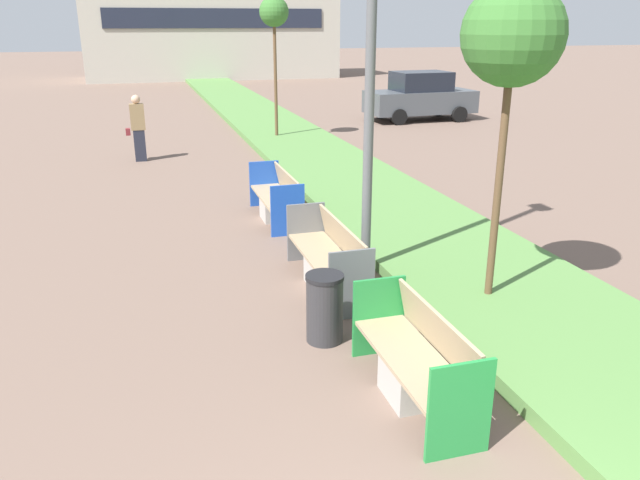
{
  "coord_description": "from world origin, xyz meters",
  "views": [
    {
      "loc": [
        -1.56,
        -1.87,
        3.65
      ],
      "look_at": [
        0.9,
        6.49,
        0.6
      ],
      "focal_mm": 35.0,
      "sensor_mm": 36.0,
      "label": 1
    }
  ],
  "objects_px": {
    "bench_blue_frame": "(277,201)",
    "sapling_tree_near": "(513,37)",
    "pedestrian_walking": "(138,128)",
    "parked_car_distant": "(420,97)",
    "sapling_tree_far": "(274,15)",
    "street_lamp_post": "(372,9)",
    "bench_green_frame": "(416,366)",
    "litter_bin": "(325,308)",
    "bench_grey_frame": "(329,261)"
  },
  "relations": [
    {
      "from": "sapling_tree_near",
      "to": "pedestrian_walking",
      "type": "bearing_deg",
      "value": 111.36
    },
    {
      "from": "pedestrian_walking",
      "to": "parked_car_distant",
      "type": "xyz_separation_m",
      "value": [
        10.7,
        4.82,
        -0.01
      ]
    },
    {
      "from": "bench_grey_frame",
      "to": "sapling_tree_near",
      "type": "xyz_separation_m",
      "value": [
        1.87,
        -1.27,
        3.11
      ]
    },
    {
      "from": "pedestrian_walking",
      "to": "bench_green_frame",
      "type": "bearing_deg",
      "value": -79.18
    },
    {
      "from": "sapling_tree_near",
      "to": "litter_bin",
      "type": "bearing_deg",
      "value": -172.49
    },
    {
      "from": "litter_bin",
      "to": "sapling_tree_near",
      "type": "xyz_separation_m",
      "value": [
        2.41,
        0.32,
        3.06
      ]
    },
    {
      "from": "bench_green_frame",
      "to": "parked_car_distant",
      "type": "height_order",
      "value": "parked_car_distant"
    },
    {
      "from": "pedestrian_walking",
      "to": "litter_bin",
      "type": "bearing_deg",
      "value": -80.48
    },
    {
      "from": "sapling_tree_near",
      "to": "sapling_tree_far",
      "type": "bearing_deg",
      "value": 90.0
    },
    {
      "from": "bench_blue_frame",
      "to": "sapling_tree_near",
      "type": "xyz_separation_m",
      "value": [
        1.87,
        -4.66,
        3.12
      ]
    },
    {
      "from": "sapling_tree_far",
      "to": "street_lamp_post",
      "type": "bearing_deg",
      "value": -96.17
    },
    {
      "from": "sapling_tree_near",
      "to": "pedestrian_walking",
      "type": "xyz_separation_m",
      "value": [
        -4.32,
        11.06,
        -2.56
      ]
    },
    {
      "from": "sapling_tree_near",
      "to": "sapling_tree_far",
      "type": "distance_m",
      "value": 13.06
    },
    {
      "from": "litter_bin",
      "to": "parked_car_distant",
      "type": "xyz_separation_m",
      "value": [
        8.8,
        16.19,
        0.48
      ]
    },
    {
      "from": "bench_grey_frame",
      "to": "pedestrian_walking",
      "type": "xyz_separation_m",
      "value": [
        -2.45,
        9.79,
        0.55
      ]
    },
    {
      "from": "bench_green_frame",
      "to": "street_lamp_post",
      "type": "bearing_deg",
      "value": 78.9
    },
    {
      "from": "bench_green_frame",
      "to": "bench_grey_frame",
      "type": "xyz_separation_m",
      "value": [
        0.0,
        3.02,
        0.01
      ]
    },
    {
      "from": "litter_bin",
      "to": "pedestrian_walking",
      "type": "relative_size",
      "value": 0.47
    },
    {
      "from": "bench_blue_frame",
      "to": "pedestrian_walking",
      "type": "xyz_separation_m",
      "value": [
        -2.45,
        6.39,
        0.56
      ]
    },
    {
      "from": "street_lamp_post",
      "to": "sapling_tree_near",
      "type": "xyz_separation_m",
      "value": [
        1.26,
        -1.38,
        -0.32
      ]
    },
    {
      "from": "bench_green_frame",
      "to": "litter_bin",
      "type": "xyz_separation_m",
      "value": [
        -0.54,
        1.43,
        0.07
      ]
    },
    {
      "from": "bench_green_frame",
      "to": "sapling_tree_far",
      "type": "xyz_separation_m",
      "value": [
        1.88,
        14.8,
        3.49
      ]
    },
    {
      "from": "sapling_tree_far",
      "to": "bench_blue_frame",
      "type": "bearing_deg",
      "value": -102.6
    },
    {
      "from": "litter_bin",
      "to": "pedestrian_walking",
      "type": "bearing_deg",
      "value": 99.52
    },
    {
      "from": "litter_bin",
      "to": "pedestrian_walking",
      "type": "xyz_separation_m",
      "value": [
        -1.91,
        11.37,
        0.5
      ]
    },
    {
      "from": "litter_bin",
      "to": "street_lamp_post",
      "type": "distance_m",
      "value": 3.96
    },
    {
      "from": "street_lamp_post",
      "to": "pedestrian_walking",
      "type": "distance_m",
      "value": 10.55
    },
    {
      "from": "pedestrian_walking",
      "to": "parked_car_distant",
      "type": "distance_m",
      "value": 11.74
    },
    {
      "from": "sapling_tree_near",
      "to": "parked_car_distant",
      "type": "relative_size",
      "value": 0.97
    },
    {
      "from": "street_lamp_post",
      "to": "parked_car_distant",
      "type": "bearing_deg",
      "value": 62.19
    },
    {
      "from": "bench_grey_frame",
      "to": "pedestrian_walking",
      "type": "height_order",
      "value": "pedestrian_walking"
    },
    {
      "from": "bench_blue_frame",
      "to": "street_lamp_post",
      "type": "distance_m",
      "value": 4.79
    },
    {
      "from": "street_lamp_post",
      "to": "parked_car_distant",
      "type": "relative_size",
      "value": 1.61
    },
    {
      "from": "bench_green_frame",
      "to": "litter_bin",
      "type": "height_order",
      "value": "bench_green_frame"
    },
    {
      "from": "bench_green_frame",
      "to": "sapling_tree_far",
      "type": "bearing_deg",
      "value": 82.77
    },
    {
      "from": "sapling_tree_near",
      "to": "pedestrian_walking",
      "type": "distance_m",
      "value": 12.14
    },
    {
      "from": "litter_bin",
      "to": "sapling_tree_far",
      "type": "xyz_separation_m",
      "value": [
        2.41,
        13.37,
        3.43
      ]
    },
    {
      "from": "bench_green_frame",
      "to": "street_lamp_post",
      "type": "relative_size",
      "value": 0.28
    },
    {
      "from": "pedestrian_walking",
      "to": "street_lamp_post",
      "type": "bearing_deg",
      "value": -72.44
    },
    {
      "from": "litter_bin",
      "to": "parked_car_distant",
      "type": "height_order",
      "value": "parked_car_distant"
    },
    {
      "from": "bench_blue_frame",
      "to": "sapling_tree_near",
      "type": "height_order",
      "value": "sapling_tree_near"
    },
    {
      "from": "bench_grey_frame",
      "to": "sapling_tree_near",
      "type": "height_order",
      "value": "sapling_tree_near"
    },
    {
      "from": "sapling_tree_near",
      "to": "sapling_tree_far",
      "type": "xyz_separation_m",
      "value": [
        0.0,
        13.05,
        0.37
      ]
    },
    {
      "from": "sapling_tree_far",
      "to": "parked_car_distant",
      "type": "relative_size",
      "value": 1.04
    },
    {
      "from": "bench_green_frame",
      "to": "sapling_tree_near",
      "type": "height_order",
      "value": "sapling_tree_near"
    },
    {
      "from": "bench_grey_frame",
      "to": "litter_bin",
      "type": "xyz_separation_m",
      "value": [
        -0.54,
        -1.59,
        0.06
      ]
    },
    {
      "from": "bench_green_frame",
      "to": "litter_bin",
      "type": "distance_m",
      "value": 1.53
    },
    {
      "from": "bench_green_frame",
      "to": "street_lamp_post",
      "type": "xyz_separation_m",
      "value": [
        0.61,
        3.13,
        3.45
      ]
    },
    {
      "from": "bench_blue_frame",
      "to": "litter_bin",
      "type": "xyz_separation_m",
      "value": [
        -0.54,
        -4.98,
        0.06
      ]
    },
    {
      "from": "pedestrian_walking",
      "to": "bench_grey_frame",
      "type": "bearing_deg",
      "value": -75.94
    }
  ]
}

